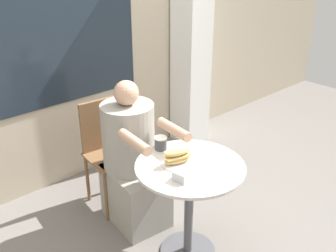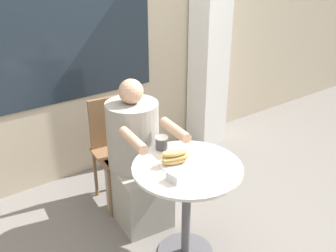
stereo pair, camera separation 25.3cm
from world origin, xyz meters
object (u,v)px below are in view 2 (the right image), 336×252
at_px(seated_diner, 136,163).
at_px(sandwich_on_plate, 175,158).
at_px(drink_cup, 161,143).
at_px(cafe_table, 187,191).
at_px(diner_chair, 115,140).

relative_size(seated_diner, sandwich_on_plate, 5.47).
bearing_deg(seated_diner, drink_cup, 104.83).
bearing_deg(seated_diner, cafe_table, 100.82).
distance_m(cafe_table, drink_cup, 0.37).
relative_size(diner_chair, drink_cup, 9.47).
bearing_deg(cafe_table, diner_chair, 91.96).
xyz_separation_m(sandwich_on_plate, drink_cup, (0.05, 0.22, 0.00)).
distance_m(cafe_table, diner_chair, 0.90).
bearing_deg(diner_chair, cafe_table, 98.11).
distance_m(sandwich_on_plate, drink_cup, 0.22).
xyz_separation_m(diner_chair, drink_cup, (0.03, -0.62, 0.24)).
xyz_separation_m(cafe_table, seated_diner, (-0.05, 0.55, -0.04)).
bearing_deg(cafe_table, seated_diner, 94.67).
height_order(diner_chair, drink_cup, diner_chair).
bearing_deg(diner_chair, drink_cup, 98.64).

